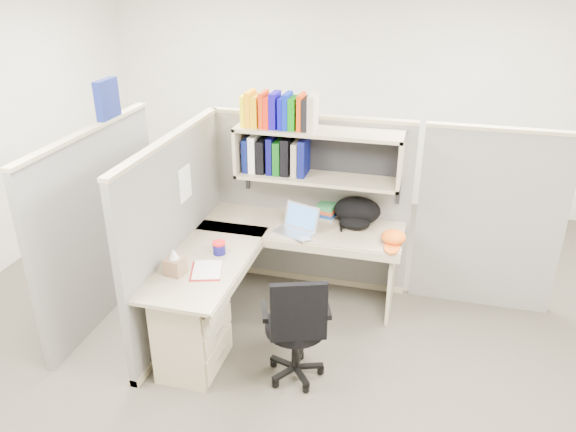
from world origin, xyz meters
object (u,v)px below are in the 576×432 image
(desk, at_px, (224,301))
(snack_canister, at_px, (219,248))
(laptop, at_px, (294,221))
(task_chair, at_px, (296,343))
(backpack, at_px, (356,213))

(desk, xyz_separation_m, snack_canister, (-0.10, 0.21, 0.34))
(laptop, bearing_deg, snack_canister, -114.29)
(desk, height_order, snack_canister, snack_canister)
(laptop, relative_size, snack_canister, 3.12)
(snack_canister, relative_size, task_chair, 0.11)
(laptop, height_order, backpack, backpack)
(snack_canister, bearing_deg, backpack, 39.08)
(laptop, height_order, task_chair, laptop)
(backpack, height_order, snack_canister, backpack)
(laptop, bearing_deg, task_chair, -54.64)
(desk, distance_m, snack_canister, 0.41)
(desk, bearing_deg, snack_canister, 116.66)
(desk, distance_m, laptop, 0.89)
(task_chair, bearing_deg, snack_canister, 149.37)
(desk, height_order, laptop, laptop)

